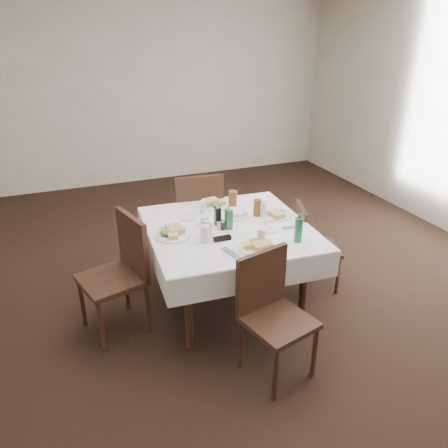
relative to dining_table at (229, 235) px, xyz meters
name	(u,v)px	position (x,y,z in m)	size (l,w,h in m)	color
ground_plane	(227,290)	(0.06, 0.18, -0.68)	(7.00, 7.00, 0.00)	black
room_shell	(228,108)	(0.06, 0.18, 1.03)	(6.04, 7.04, 2.80)	#BEB09A
dining_table	(229,235)	(0.00, 0.00, 0.00)	(1.42, 1.42, 0.76)	black
chair_north	(198,213)	(-0.02, 0.79, -0.11)	(0.52, 0.52, 1.00)	black
chair_south	(271,306)	(-0.03, -0.86, -0.16)	(0.53, 0.53, 0.91)	black
chair_east	(309,242)	(0.81, -0.01, -0.21)	(0.49, 0.49, 0.83)	black
chair_west	(122,267)	(-0.92, 0.01, -0.13)	(0.57, 0.57, 0.98)	black
meal_north	(215,204)	(0.05, 0.48, 0.10)	(0.28, 0.28, 0.06)	white
meal_south	(257,246)	(0.05, -0.45, 0.10)	(0.27, 0.27, 0.06)	white
meal_east	(277,214)	(0.49, 0.04, 0.10)	(0.25, 0.25, 0.06)	white
meal_west	(172,233)	(-0.49, 0.00, 0.10)	(0.29, 0.29, 0.06)	white
side_plate_a	(188,217)	(-0.27, 0.29, 0.08)	(0.16, 0.16, 0.01)	white
side_plate_b	(269,230)	(0.28, -0.20, 0.08)	(0.14, 0.14, 0.01)	white
water_n	(203,207)	(-0.10, 0.36, 0.14)	(0.06, 0.06, 0.11)	silver
water_s	(261,236)	(0.13, -0.37, 0.14)	(0.06, 0.06, 0.11)	silver
water_e	(263,208)	(0.37, 0.11, 0.14)	(0.07, 0.07, 0.13)	silver
water_w	(205,234)	(-0.28, -0.19, 0.15)	(0.07, 0.07, 0.14)	silver
iced_tea_a	(233,199)	(0.19, 0.37, 0.16)	(0.08, 0.08, 0.17)	brown
iced_tea_b	(257,208)	(0.33, 0.13, 0.15)	(0.07, 0.07, 0.15)	brown
bread_basket	(237,214)	(0.14, 0.16, 0.11)	(0.19, 0.19, 0.06)	silver
oil_cruet_dark	(218,216)	(-0.07, 0.07, 0.16)	(0.05, 0.05, 0.20)	black
oil_cruet_green	(229,218)	(-0.02, -0.04, 0.17)	(0.05, 0.05, 0.22)	#226A3F
ketchup_bottle	(207,229)	(-0.23, -0.11, 0.14)	(0.06, 0.06, 0.14)	#9F100E
salt_shaker	(219,225)	(-0.10, -0.02, 0.12)	(0.03, 0.03, 0.08)	white
pepper_shaker	(223,225)	(-0.07, -0.04, 0.12)	(0.04, 0.04, 0.08)	#38271F
coffee_mug	(205,221)	(-0.18, 0.09, 0.12)	(0.12, 0.12, 0.09)	white
sunglasses	(222,238)	(-0.14, -0.22, 0.09)	(0.15, 0.05, 0.03)	black
green_bottle	(299,229)	(0.41, -0.45, 0.18)	(0.06, 0.06, 0.23)	#226A3F
sugar_caddy	(268,221)	(0.35, -0.06, 0.10)	(0.08, 0.05, 0.04)	white
cutlery_n	(229,206)	(0.17, 0.42, 0.08)	(0.11, 0.21, 0.01)	silver
cutlery_s	(230,253)	(-0.16, -0.44, 0.08)	(0.10, 0.20, 0.01)	silver
cutlery_e	(292,228)	(0.48, -0.22, 0.08)	(0.17, 0.06, 0.01)	silver
cutlery_w	(169,227)	(-0.47, 0.16, 0.08)	(0.19, 0.09, 0.01)	silver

